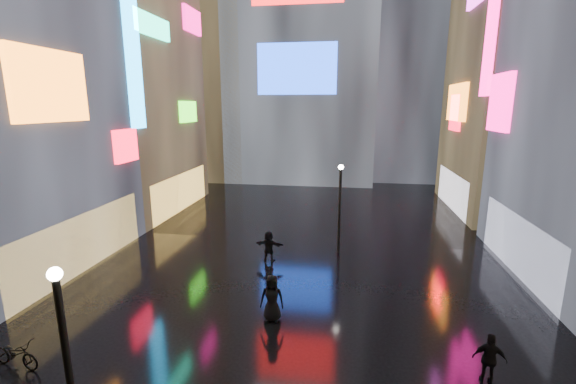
% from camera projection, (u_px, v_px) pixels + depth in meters
% --- Properties ---
extents(ground, '(140.00, 140.00, 0.00)m').
position_uv_depth(ground, '(307.00, 241.00, 24.37)').
color(ground, black).
rests_on(ground, ground).
extents(building_left_far, '(10.28, 12.00, 22.00)m').
position_uv_depth(building_left_far, '(114.00, 72.00, 30.15)').
color(building_left_far, black).
rests_on(building_left_far, ground).
extents(building_right_far, '(10.28, 12.00, 28.00)m').
position_uv_depth(building_right_far, '(538.00, 29.00, 28.53)').
color(building_right_far, black).
rests_on(building_right_far, ground).
extents(tower_flank_right, '(12.00, 12.00, 34.00)m').
position_uv_depth(tower_flank_right, '(410.00, 29.00, 44.34)').
color(tower_flank_right, black).
rests_on(tower_flank_right, ground).
extents(tower_flank_left, '(10.00, 10.00, 26.00)m').
position_uv_depth(tower_flank_left, '(209.00, 65.00, 44.83)').
color(tower_flank_left, black).
rests_on(tower_flank_left, ground).
extents(lamp_near, '(0.30, 0.30, 5.20)m').
position_uv_depth(lamp_near, '(68.00, 364.00, 8.34)').
color(lamp_near, black).
rests_on(lamp_near, ground).
extents(lamp_far, '(0.30, 0.30, 5.20)m').
position_uv_depth(lamp_far, '(340.00, 204.00, 21.96)').
color(lamp_far, black).
rests_on(lamp_far, ground).
extents(pedestrian_3, '(1.03, 0.56, 1.66)m').
position_uv_depth(pedestrian_3, '(490.00, 359.00, 11.79)').
color(pedestrian_3, black).
rests_on(pedestrian_3, ground).
extents(pedestrian_4, '(0.98, 0.67, 1.92)m').
position_uv_depth(pedestrian_4, '(272.00, 298.00, 15.24)').
color(pedestrian_4, black).
rests_on(pedestrian_4, ground).
extents(pedestrian_5, '(1.62, 0.63, 1.71)m').
position_uv_depth(pedestrian_5, '(269.00, 246.00, 21.17)').
color(pedestrian_5, black).
rests_on(pedestrian_5, ground).
extents(umbrella_2, '(1.09, 1.10, 0.80)m').
position_uv_depth(umbrella_2, '(272.00, 266.00, 14.94)').
color(umbrella_2, black).
rests_on(umbrella_2, pedestrian_4).
extents(bicycle, '(1.92, 0.89, 0.97)m').
position_uv_depth(bicycle, '(16.00, 354.00, 12.59)').
color(bicycle, black).
rests_on(bicycle, ground).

